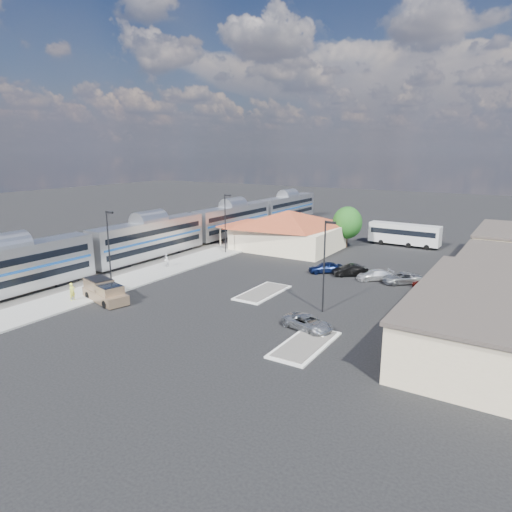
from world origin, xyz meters
The scene contains 23 objects.
ground centered at (0.00, 0.00, 0.00)m, with size 280.00×280.00×0.00m, color black.
railbed centered at (-21.00, 8.00, 0.06)m, with size 16.00×100.00×0.12m, color #4C4944.
platform centered at (-12.00, 6.00, 0.09)m, with size 5.50×92.00×0.18m, color gray.
passenger_train centered at (-18.00, 7.29, 2.87)m, with size 3.00×104.00×5.55m.
freight_cars centered at (-24.00, 0.22, 1.93)m, with size 2.80×46.00×4.00m.
station_depot centered at (-4.56, 24.00, 3.13)m, with size 18.35×12.24×6.20m.
traffic_island_south centered at (4.00, 2.00, 0.10)m, with size 3.30×7.50×0.21m.
traffic_island_north centered at (14.00, -8.00, 0.10)m, with size 3.30×7.50×0.21m.
lamp_plat_s centered at (-10.90, -6.00, 5.34)m, with size 1.08×0.25×9.00m.
lamp_plat_n centered at (-10.90, 16.00, 5.34)m, with size 1.08×0.25×9.00m.
lamp_lot centered at (12.10, 0.00, 5.34)m, with size 1.08×0.25×9.00m.
tree_depot centered at (3.00, 30.00, 4.02)m, with size 4.71×4.71×6.63m.
pickup_truck centered at (-8.50, -8.99, 1.01)m, with size 6.52×3.72×2.13m.
suv centered at (12.76, -4.94, 0.66)m, with size 2.20×4.78×1.33m, color #ABAFB3.
coach_bus centered at (10.60, 36.00, 2.09)m, with size 11.37×2.85×3.62m.
person_a centered at (-11.22, -10.93, 1.12)m, with size 0.69×0.45×1.88m, color #CDD542.
person_b centered at (-12.57, 4.58, 1.09)m, with size 0.89×0.69×1.83m, color white.
parked_car_a centered at (6.41, 13.57, 0.73)m, with size 1.73×4.29×1.46m, color #0D1945.
parked_car_b centered at (9.61, 13.87, 0.72)m, with size 1.52×4.35×1.43m, color black.
parked_car_c centered at (12.81, 13.57, 0.64)m, with size 1.80×4.42×1.28m, color silver.
parked_car_d centered at (16.01, 13.87, 0.66)m, with size 2.20×4.77×1.33m, color #919498.
parked_car_e centered at (19.21, 13.57, 0.65)m, with size 1.54×3.84×1.31m, color maroon.
parked_car_f centered at (22.41, 13.87, 0.74)m, with size 1.58×4.52×1.49m, color black.
Camera 1 is at (28.64, -39.15, 15.41)m, focal length 32.00 mm.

